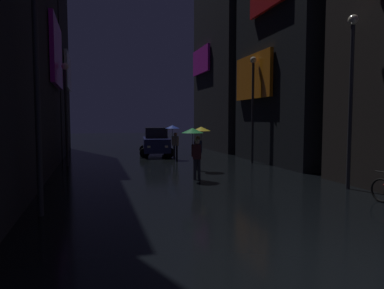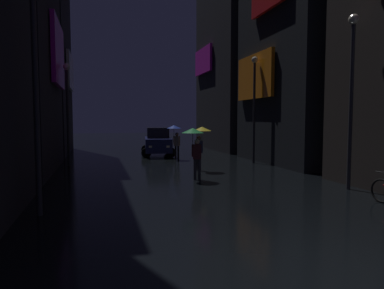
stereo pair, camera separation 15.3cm
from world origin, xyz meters
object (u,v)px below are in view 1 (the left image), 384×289
(car_distant, at_px, (156,142))
(streetlamp_left_far, at_px, (66,102))
(pedestrian_foreground_left_yellow, at_px, (200,136))
(streetlamp_right_far, at_px, (253,98))
(streetlamp_right_near, at_px, (351,83))
(streetlamp_left_near, at_px, (36,72))
(pedestrian_midstreet_centre_blue, at_px, (173,133))
(pedestrian_far_right_green, at_px, (194,139))

(car_distant, relative_size, streetlamp_left_far, 0.80)
(car_distant, bearing_deg, pedestrian_foreground_left_yellow, -83.98)
(car_distant, relative_size, streetlamp_right_far, 0.72)
(streetlamp_right_far, height_order, streetlamp_right_near, streetlamp_right_near)
(streetlamp_left_far, xyz_separation_m, streetlamp_right_far, (10.00, -1.48, 0.31))
(streetlamp_left_far, xyz_separation_m, streetlamp_right_near, (10.00, -9.09, 0.36))
(streetlamp_left_near, relative_size, streetlamp_left_far, 1.09)
(car_distant, xyz_separation_m, streetlamp_right_far, (4.53, -5.53, 2.76))
(pedestrian_midstreet_centre_blue, xyz_separation_m, streetlamp_right_near, (3.92, -10.49, 2.07))
(pedestrian_foreground_left_yellow, relative_size, pedestrian_midstreet_centre_blue, 1.00)
(pedestrian_midstreet_centre_blue, xyz_separation_m, streetlamp_right_far, (3.92, -2.88, 2.02))
(streetlamp_left_near, xyz_separation_m, streetlamp_left_far, (0.00, 9.76, -0.25))
(pedestrian_far_right_green, distance_m, streetlamp_right_far, 6.74)
(pedestrian_midstreet_centre_blue, height_order, streetlamp_left_near, streetlamp_left_near)
(streetlamp_left_far, bearing_deg, streetlamp_right_near, -42.28)
(streetlamp_left_near, height_order, streetlamp_left_far, streetlamp_left_near)
(pedestrian_foreground_left_yellow, distance_m, streetlamp_right_near, 7.06)
(pedestrian_midstreet_centre_blue, bearing_deg, streetlamp_right_far, -36.30)
(streetlamp_right_near, bearing_deg, streetlamp_right_far, 90.00)
(pedestrian_far_right_green, height_order, streetlamp_right_far, streetlamp_right_far)
(pedestrian_far_right_green, distance_m, streetlamp_left_far, 8.03)
(pedestrian_far_right_green, height_order, streetlamp_left_near, streetlamp_left_near)
(pedestrian_far_right_green, relative_size, streetlamp_left_near, 0.36)
(pedestrian_far_right_green, relative_size, pedestrian_midstreet_centre_blue, 1.00)
(pedestrian_far_right_green, distance_m, car_distant, 9.89)
(streetlamp_left_far, distance_m, streetlamp_right_near, 13.52)
(streetlamp_left_near, xyz_separation_m, streetlamp_right_near, (10.00, 0.67, 0.11))
(car_distant, height_order, streetlamp_right_near, streetlamp_right_near)
(car_distant, bearing_deg, streetlamp_right_far, -50.64)
(car_distant, xyz_separation_m, streetlamp_right_near, (4.53, -13.13, 2.82))
(streetlamp_right_near, bearing_deg, pedestrian_midstreet_centre_blue, 110.50)
(streetlamp_right_far, bearing_deg, streetlamp_right_near, -90.00)
(streetlamp_left_near, bearing_deg, pedestrian_foreground_left_yellow, 45.12)
(pedestrian_far_right_green, xyz_separation_m, streetlamp_left_far, (-5.26, 5.82, 1.71))
(pedestrian_foreground_left_yellow, distance_m, streetlamp_left_near, 9.09)
(pedestrian_midstreet_centre_blue, bearing_deg, pedestrian_far_right_green, -96.52)
(pedestrian_foreground_left_yellow, bearing_deg, streetlamp_right_far, 28.04)
(pedestrian_foreground_left_yellow, relative_size, streetlamp_left_near, 0.36)
(pedestrian_foreground_left_yellow, bearing_deg, car_distant, 96.02)
(pedestrian_foreground_left_yellow, xyz_separation_m, pedestrian_far_right_green, (-1.01, -2.35, 0.00))
(streetlamp_left_near, bearing_deg, streetlamp_right_far, 39.62)
(streetlamp_right_far, bearing_deg, car_distant, 129.36)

